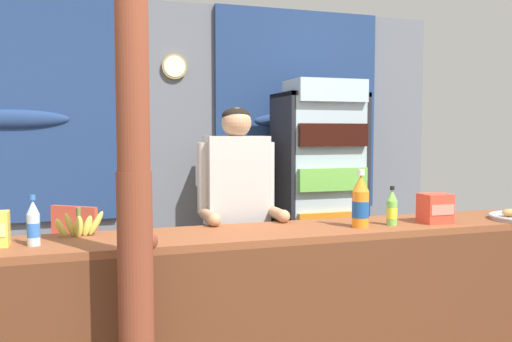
% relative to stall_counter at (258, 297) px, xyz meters
% --- Properties ---
extents(back_wall_curtained, '(5.45, 0.22, 2.67)m').
position_rel_stall_counter_xyz_m(back_wall_curtained, '(-0.05, 2.42, 0.82)').
color(back_wall_curtained, slate).
rests_on(back_wall_curtained, ground).
extents(stall_counter, '(3.77, 0.52, 0.90)m').
position_rel_stall_counter_xyz_m(stall_counter, '(0.00, 0.00, 0.00)').
color(stall_counter, brown).
rests_on(stall_counter, ground).
extents(timber_post, '(0.18, 0.15, 2.56)m').
position_rel_stall_counter_xyz_m(timber_post, '(-0.67, -0.32, 0.66)').
color(timber_post, brown).
rests_on(timber_post, ground).
extents(drink_fridge, '(0.77, 0.61, 1.92)m').
position_rel_stall_counter_xyz_m(drink_fridge, '(1.20, 1.80, 0.49)').
color(drink_fridge, '#232328').
rests_on(drink_fridge, ground).
extents(bottle_shelf_rack, '(0.48, 0.28, 1.35)m').
position_rel_stall_counter_xyz_m(bottle_shelf_rack, '(0.45, 2.07, 0.14)').
color(bottle_shelf_rack, brown).
rests_on(bottle_shelf_rack, ground).
extents(plastic_lawn_chair, '(0.62, 0.62, 0.86)m').
position_rel_stall_counter_xyz_m(plastic_lawn_chair, '(-1.04, 1.69, -0.07)').
color(plastic_lawn_chair, '#E5563D').
rests_on(plastic_lawn_chair, ground).
extents(shopkeeper, '(0.51, 0.42, 1.61)m').
position_rel_stall_counter_xyz_m(shopkeeper, '(0.05, 0.58, 0.45)').
color(shopkeeper, '#28282D').
rests_on(shopkeeper, ground).
extents(soda_bottle_orange_soda, '(0.10, 0.10, 0.34)m').
position_rel_stall_counter_xyz_m(soda_bottle_orange_soda, '(0.63, 0.03, 0.48)').
color(soda_bottle_orange_soda, orange).
rests_on(soda_bottle_orange_soda, stall_counter).
extents(soda_bottle_water, '(0.06, 0.06, 0.25)m').
position_rel_stall_counter_xyz_m(soda_bottle_water, '(-1.12, 0.08, 0.45)').
color(soda_bottle_water, silver).
rests_on(soda_bottle_water, stall_counter).
extents(soda_bottle_lime_soda, '(0.06, 0.06, 0.23)m').
position_rel_stall_counter_xyz_m(soda_bottle_lime_soda, '(0.84, 0.04, 0.44)').
color(soda_bottle_lime_soda, '#75C64C').
rests_on(soda_bottle_lime_soda, stall_counter).
extents(snack_box_crackers, '(0.17, 0.15, 0.18)m').
position_rel_stall_counter_xyz_m(snack_box_crackers, '(1.14, 0.03, 0.43)').
color(snack_box_crackers, '#E5422D').
rests_on(snack_box_crackers, stall_counter).
extents(banana_bunch, '(0.27, 0.07, 0.16)m').
position_rel_stall_counter_xyz_m(banana_bunch, '(-0.91, 0.25, 0.40)').
color(banana_bunch, '#CCC14C').
rests_on(banana_bunch, stall_counter).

